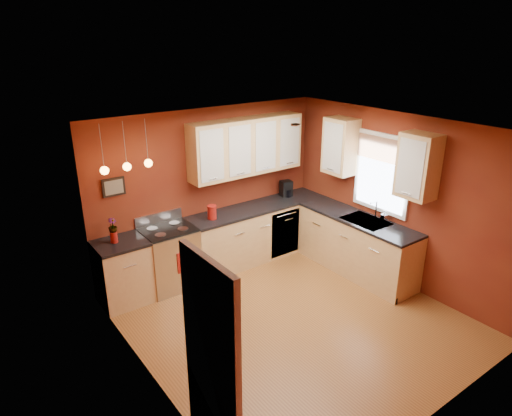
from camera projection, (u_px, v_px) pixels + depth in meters
floor at (293, 320)px, 6.20m from camera, size 4.20×4.20×0.00m
ceiling at (300, 130)px, 5.27m from camera, size 4.00×4.20×0.02m
wall_back at (210, 189)px, 7.31m from camera, size 4.00×0.02×2.60m
wall_front at (447, 309)px, 4.16m from camera, size 4.00×0.02×2.60m
wall_left at (147, 280)px, 4.63m from camera, size 0.02×4.20×2.60m
wall_right at (397, 200)px, 6.84m from camera, size 0.02×4.20×2.60m
base_cabinets_back_left at (123, 273)px, 6.48m from camera, size 0.70×0.60×0.90m
base_cabinets_back_right at (258, 233)px, 7.80m from camera, size 2.54×0.60×0.90m
base_cabinets_right at (356, 246)px, 7.32m from camera, size 0.60×2.10×0.90m
counter_back_left at (120, 243)px, 6.32m from camera, size 0.70×0.62×0.04m
counter_back_right at (258, 207)px, 7.63m from camera, size 2.54×0.62×0.04m
counter_right at (358, 219)px, 7.15m from camera, size 0.62×2.10×0.04m
gas_range at (170, 257)px, 6.88m from camera, size 0.76×0.64×1.11m
dishwasher_front at (285, 233)px, 7.78m from camera, size 0.60×0.02×0.80m
sink at (366, 222)px, 7.04m from camera, size 0.50×0.70×0.33m
window at (382, 171)px, 6.91m from camera, size 0.06×1.02×1.22m
door_left_wall at (212, 366)px, 3.85m from camera, size 0.12×0.82×2.05m
upper_cabinets_back at (247, 146)px, 7.28m from camera, size 2.00×0.35×0.90m
upper_cabinets_right at (376, 155)px, 6.75m from camera, size 0.35×1.95×0.90m
wall_picture at (114, 187)px, 6.32m from camera, size 0.32×0.03×0.26m
pendant_lights at (127, 166)px, 6.00m from camera, size 0.71×0.11×0.66m
red_canister at (212, 212)px, 7.06m from camera, size 0.15×0.15×0.22m
red_vase at (114, 237)px, 6.28m from camera, size 0.10×0.10×0.16m
flowers at (113, 226)px, 6.22m from camera, size 0.16×0.16×0.22m
coffee_maker at (286, 189)px, 8.04m from camera, size 0.22×0.22×0.28m
soap_pump at (384, 216)px, 6.95m from camera, size 0.09×0.09×0.19m
dish_towel at (185, 262)px, 6.66m from camera, size 0.23×0.02×0.32m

